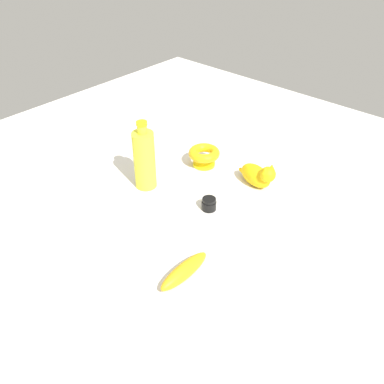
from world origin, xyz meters
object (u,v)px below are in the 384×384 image
(nail_polish_jar, at_px, (209,204))
(banana, at_px, (184,271))
(bottle_tall, at_px, (144,159))
(bowl, at_px, (204,155))
(cat_figurine, at_px, (258,175))

(nail_polish_jar, bearing_deg, banana, -152.59)
(nail_polish_jar, relative_size, banana, 0.28)
(banana, xyz_separation_m, bottle_tall, (0.21, 0.36, 0.08))
(bowl, height_order, cat_figurine, cat_figurine)
(banana, height_order, cat_figurine, cat_figurine)
(bowl, relative_size, cat_figurine, 0.69)
(bowl, xyz_separation_m, banana, (-0.43, -0.30, -0.02))
(nail_polish_jar, distance_m, cat_figurine, 0.20)
(nail_polish_jar, bearing_deg, bowl, 43.82)
(bottle_tall, bearing_deg, bowl, -15.09)
(nail_polish_jar, height_order, cat_figurine, cat_figurine)
(banana, xyz_separation_m, cat_figurine, (0.44, 0.09, 0.02))
(bottle_tall, height_order, cat_figurine, bottle_tall)
(bowl, distance_m, bottle_tall, 0.23)
(banana, height_order, bottle_tall, bottle_tall)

